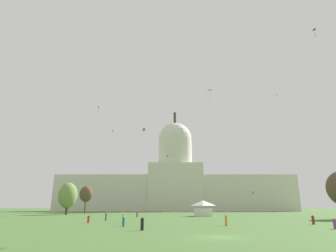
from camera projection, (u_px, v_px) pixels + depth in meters
The scene contains 22 objects.
ground_plane at pixel (218, 237), 28.46m from camera, with size 800.00×800.00×0.00m, color #42662D.
capitol_building at pixel (174, 184), 179.11m from camera, with size 148.32×24.45×65.25m.
event_tent at pixel (202, 208), 87.96m from camera, with size 6.58×7.06×4.82m.
tree_west_near at pixel (85, 194), 123.06m from camera, with size 8.45×8.72×11.70m.
tree_west_far at pixel (67, 195), 103.74m from camera, with size 8.13×8.58×11.59m.
person_purple_near_tent at pixel (333, 224), 38.63m from camera, with size 0.62×0.62×1.52m.
person_denim_front_left at pixel (105, 217), 60.84m from camera, with size 0.51×0.51×1.78m.
person_black_lawn_far_left at pixel (141, 224), 36.63m from camera, with size 0.46×0.46×1.72m.
person_red_edge_east at pixel (87, 219), 52.33m from camera, with size 0.62×0.62×1.51m.
person_orange_mid_left at pixel (225, 220), 44.87m from camera, with size 0.38×0.38×1.80m.
person_maroon_mid_center at pixel (312, 220), 48.23m from camera, with size 0.64×0.64×1.65m.
person_maroon_back_right at pixel (136, 214), 79.69m from camera, with size 0.38×0.38×1.78m.
person_teal_near_tree_west at pixel (123, 222), 43.03m from camera, with size 0.50×0.50×1.59m.
person_tan_near_tree_east at pixel (122, 219), 51.14m from camera, with size 0.47×0.47×1.78m.
kite_black_high at pixel (315, 31), 76.57m from camera, with size 0.68×1.20×2.14m.
kite_magenta_high at pixel (143, 129), 125.11m from camera, with size 1.11×1.04×2.54m.
kite_lime_high at pixel (98, 107), 134.25m from camera, with size 0.91×0.97×4.12m.
kite_violet_mid at pixel (167, 156), 109.05m from camera, with size 0.75×0.75×0.62m.
kite_blue_low at pixel (252, 193), 130.59m from camera, with size 1.15×1.15×1.06m.
kite_cyan_high at pixel (112, 131), 141.44m from camera, with size 0.90×0.93×2.72m.
kite_gold_high at pixel (209, 91), 83.55m from camera, with size 1.61×0.89×4.02m.
kite_orange_high at pixel (276, 95), 97.81m from camera, with size 0.44×0.62×0.77m.
Camera 1 is at (-5.22, -30.48, 3.05)m, focal length 29.76 mm.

